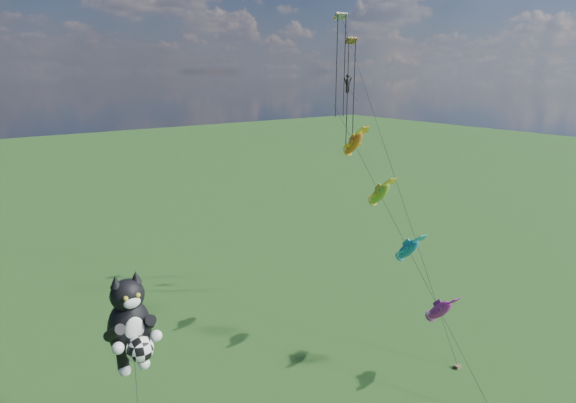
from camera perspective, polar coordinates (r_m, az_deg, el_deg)
cat_kite_rig at (r=25.98m, az=-18.13°, el=-13.68°), size 2.63×4.20×9.84m
fish_windsock_rig at (r=33.32m, az=12.46°, el=-2.33°), size 1.54×15.94×17.01m
parafoil_rig at (r=42.07m, az=7.33°, el=14.33°), size 4.48×17.28×24.23m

